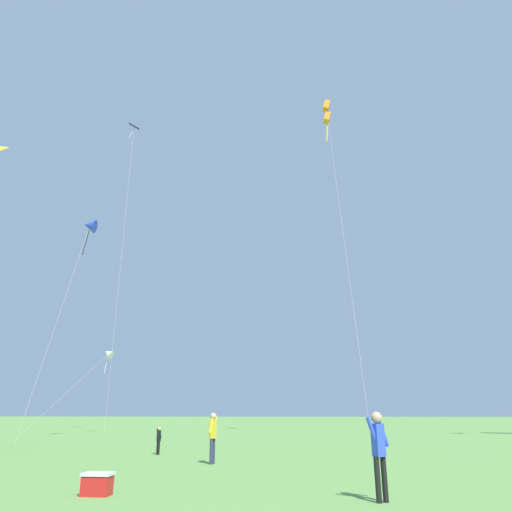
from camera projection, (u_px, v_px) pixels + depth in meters
kite_black_large at (132, 149)px, 44.02m from camera, size 2.59×5.52×28.15m
kite_blue_delta at (90, 226)px, 33.11m from camera, size 1.16×4.62×14.60m
kite_white_distant at (108, 354)px, 41.33m from camera, size 1.47×10.81×7.06m
kite_orange_box at (327, 114)px, 41.44m from camera, size 1.19×9.46×27.75m
person_child_small at (159, 438)px, 19.09m from camera, size 0.31×0.23×1.05m
person_in_blue_jacket at (379, 447)px, 9.16m from camera, size 0.48×0.36×1.62m
person_near_tree at (213, 433)px, 15.79m from camera, size 0.23×0.51×1.60m
picnic_cooler at (97, 484)px, 9.65m from camera, size 0.60×0.40×0.44m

